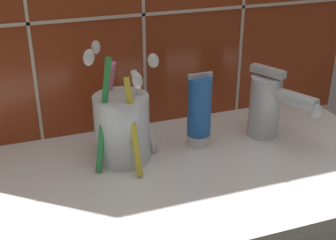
% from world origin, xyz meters
% --- Properties ---
extents(sink_counter, '(0.72, 0.35, 0.02)m').
position_xyz_m(sink_counter, '(0.00, 0.00, 0.01)').
color(sink_counter, white).
rests_on(sink_counter, ground).
extents(toothbrush_cup, '(0.12, 0.16, 0.19)m').
position_xyz_m(toothbrush_cup, '(-0.05, 0.06, 0.08)').
color(toothbrush_cup, silver).
rests_on(toothbrush_cup, sink_counter).
extents(toothpaste_tube, '(0.04, 0.04, 0.12)m').
position_xyz_m(toothpaste_tube, '(0.07, 0.06, 0.08)').
color(toothpaste_tube, white).
rests_on(toothpaste_tube, sink_counter).
extents(sink_faucet, '(0.07, 0.12, 0.12)m').
position_xyz_m(sink_faucet, '(0.19, 0.05, 0.08)').
color(sink_faucet, silver).
rests_on(sink_faucet, sink_counter).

